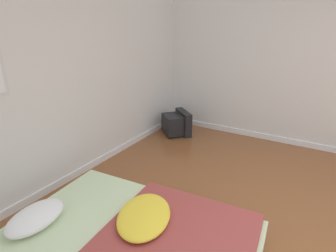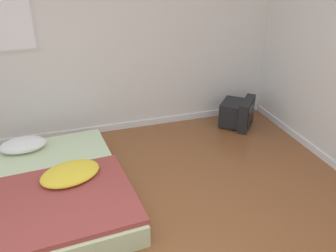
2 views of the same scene
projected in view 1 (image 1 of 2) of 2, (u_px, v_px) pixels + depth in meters
The scene contains 3 objects.
wall_back at pixel (39, 79), 2.72m from camera, with size 7.90×0.08×2.60m.
mattress_bed at pixel (130, 244), 2.14m from camera, with size 1.51×2.09×0.36m.
crt_tv at pixel (177, 123), 4.66m from camera, with size 0.61×0.62×0.42m.
Camera 1 is at (-1.66, 0.35, 1.79)m, focal length 28.00 mm.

